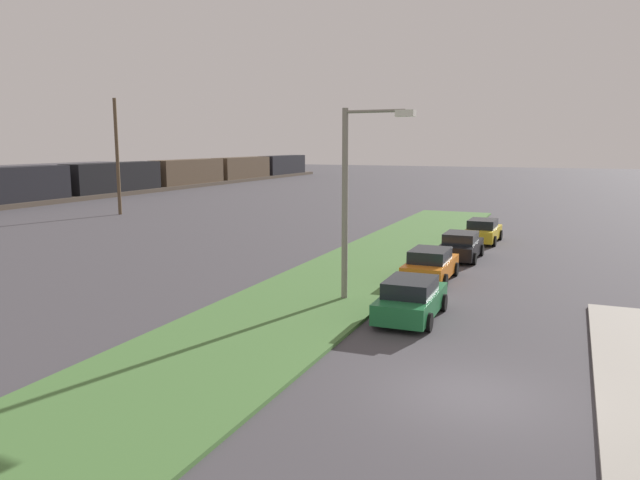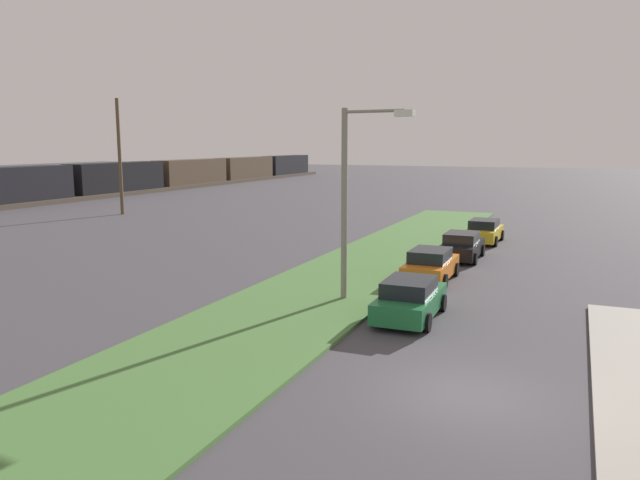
{
  "view_description": "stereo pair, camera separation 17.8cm",
  "coord_description": "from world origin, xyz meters",
  "px_view_note": "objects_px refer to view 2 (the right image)",
  "views": [
    {
      "loc": [
        -14.5,
        -2.07,
        6.18
      ],
      "look_at": [
        10.5,
        8.38,
        1.83
      ],
      "focal_mm": 33.91,
      "sensor_mm": 36.0,
      "label": 1
    },
    {
      "loc": [
        -14.43,
        -2.23,
        6.18
      ],
      "look_at": [
        10.5,
        8.38,
        1.83
      ],
      "focal_mm": 33.91,
      "sensor_mm": 36.0,
      "label": 2
    }
  ],
  "objects_px": {
    "parked_car_black": "(462,246)",
    "freight_train": "(68,183)",
    "parked_car_yellow": "(484,231)",
    "distant_utility_pole": "(120,157)",
    "streetlight": "(353,191)",
    "parked_car_orange": "(431,265)",
    "parked_car_green": "(410,299)"
  },
  "relations": [
    {
      "from": "parked_car_orange",
      "to": "parked_car_yellow",
      "type": "bearing_deg",
      "value": -3.61
    },
    {
      "from": "parked_car_yellow",
      "to": "freight_train",
      "type": "relative_size",
      "value": 0.03
    },
    {
      "from": "parked_car_yellow",
      "to": "freight_train",
      "type": "bearing_deg",
      "value": 77.91
    },
    {
      "from": "parked_car_green",
      "to": "distant_utility_pole",
      "type": "relative_size",
      "value": 0.43
    },
    {
      "from": "parked_car_orange",
      "to": "streetlight",
      "type": "bearing_deg",
      "value": 157.27
    },
    {
      "from": "parked_car_yellow",
      "to": "distant_utility_pole",
      "type": "height_order",
      "value": "distant_utility_pole"
    },
    {
      "from": "parked_car_green",
      "to": "distant_utility_pole",
      "type": "distance_m",
      "value": 38.35
    },
    {
      "from": "parked_car_green",
      "to": "freight_train",
      "type": "bearing_deg",
      "value": 56.44
    },
    {
      "from": "parked_car_green",
      "to": "parked_car_yellow",
      "type": "height_order",
      "value": "same"
    },
    {
      "from": "parked_car_yellow",
      "to": "freight_train",
      "type": "xyz_separation_m",
      "value": [
        10.94,
        45.5,
        1.16
      ]
    },
    {
      "from": "parked_car_green",
      "to": "parked_car_orange",
      "type": "relative_size",
      "value": 1.0
    },
    {
      "from": "freight_train",
      "to": "streetlight",
      "type": "height_order",
      "value": "streetlight"
    },
    {
      "from": "parked_car_black",
      "to": "freight_train",
      "type": "height_order",
      "value": "freight_train"
    },
    {
      "from": "freight_train",
      "to": "distant_utility_pole",
      "type": "xyz_separation_m",
      "value": [
        -7.69,
        -13.98,
        3.12
      ]
    },
    {
      "from": "parked_car_yellow",
      "to": "distant_utility_pole",
      "type": "xyz_separation_m",
      "value": [
        3.24,
        31.52,
        4.28
      ]
    },
    {
      "from": "parked_car_black",
      "to": "freight_train",
      "type": "relative_size",
      "value": 0.03
    },
    {
      "from": "parked_car_black",
      "to": "freight_train",
      "type": "distance_m",
      "value": 48.35
    },
    {
      "from": "parked_car_green",
      "to": "streetlight",
      "type": "height_order",
      "value": "streetlight"
    },
    {
      "from": "parked_car_green",
      "to": "parked_car_yellow",
      "type": "distance_m",
      "value": 18.19
    },
    {
      "from": "parked_car_orange",
      "to": "parked_car_black",
      "type": "distance_m",
      "value": 5.73
    },
    {
      "from": "parked_car_orange",
      "to": "distant_utility_pole",
      "type": "height_order",
      "value": "distant_utility_pole"
    },
    {
      "from": "parked_car_black",
      "to": "parked_car_green",
      "type": "bearing_deg",
      "value": -178.74
    },
    {
      "from": "parked_car_green",
      "to": "parked_car_orange",
      "type": "bearing_deg",
      "value": 5.3
    },
    {
      "from": "parked_car_green",
      "to": "distant_utility_pole",
      "type": "height_order",
      "value": "distant_utility_pole"
    },
    {
      "from": "parked_car_black",
      "to": "distant_utility_pole",
      "type": "bearing_deg",
      "value": 73.03
    },
    {
      "from": "parked_car_green",
      "to": "distant_utility_pole",
      "type": "xyz_separation_m",
      "value": [
        21.43,
        31.51,
        4.28
      ]
    },
    {
      "from": "parked_car_yellow",
      "to": "streetlight",
      "type": "xyz_separation_m",
      "value": [
        -16.8,
        2.71,
        3.67
      ]
    },
    {
      "from": "parked_car_yellow",
      "to": "parked_car_orange",
      "type": "bearing_deg",
      "value": 178.08
    },
    {
      "from": "parked_car_black",
      "to": "streetlight",
      "type": "xyz_separation_m",
      "value": [
        -10.59,
        2.41,
        3.67
      ]
    },
    {
      "from": "parked_car_green",
      "to": "freight_train",
      "type": "height_order",
      "value": "freight_train"
    },
    {
      "from": "parked_car_green",
      "to": "parked_car_black",
      "type": "xyz_separation_m",
      "value": [
        11.98,
        0.29,
        0.0
      ]
    },
    {
      "from": "parked_car_black",
      "to": "parked_car_yellow",
      "type": "height_order",
      "value": "same"
    }
  ]
}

